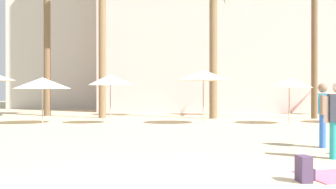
# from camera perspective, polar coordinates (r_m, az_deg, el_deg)

# --- Properties ---
(cafe_umbrella_2) EXTENTS (2.43, 2.43, 2.46)m
(cafe_umbrella_2) POSITION_cam_1_polar(r_m,az_deg,el_deg) (18.79, 4.91, 2.69)
(cafe_umbrella_2) COLOR gray
(cafe_umbrella_2) RESTS_ON ground
(cafe_umbrella_4) EXTENTS (2.06, 2.06, 2.27)m
(cafe_umbrella_4) POSITION_cam_1_polar(r_m,az_deg,el_deg) (19.07, -7.98, 2.04)
(cafe_umbrella_4) COLOR gray
(cafe_umbrella_4) RESTS_ON ground
(cafe_umbrella_5) EXTENTS (2.61, 2.61, 2.12)m
(cafe_umbrella_5) POSITION_cam_1_polar(r_m,az_deg,el_deg) (19.71, -16.98, 1.52)
(cafe_umbrella_5) COLOR gray
(cafe_umbrella_5) RESTS_ON ground
(cafe_umbrella_6) EXTENTS (2.12, 2.12, 2.11)m
(cafe_umbrella_6) POSITION_cam_1_polar(r_m,az_deg,el_deg) (19.52, 16.43, 1.58)
(cafe_umbrella_6) COLOR gray
(cafe_umbrella_6) RESTS_ON ground
(backpack) EXTENTS (0.28, 0.32, 0.42)m
(backpack) POSITION_cam_1_polar(r_m,az_deg,el_deg) (7.04, 18.35, -9.80)
(backpack) COLOR #493756
(backpack) RESTS_ON ground
(person_far_right) EXTENTS (0.34, 0.60, 1.67)m
(person_far_right) POSITION_cam_1_polar(r_m,az_deg,el_deg) (11.43, 20.62, -2.32)
(person_far_right) COLOR blue
(person_far_right) RESTS_ON ground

